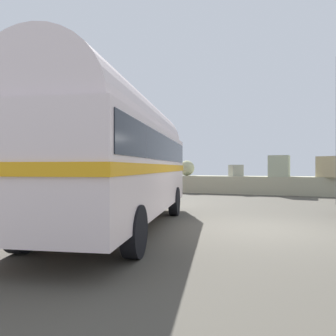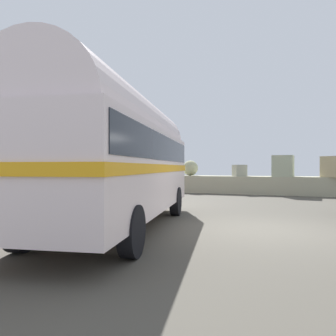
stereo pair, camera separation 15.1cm
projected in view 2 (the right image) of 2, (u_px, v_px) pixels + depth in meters
The scene contains 4 objects.
ground at pixel (267, 230), 8.40m from camera, with size 32.00×26.00×0.02m.
breakwater at pixel (280, 182), 19.40m from camera, with size 31.36×2.19×2.37m.
vintage_coach at pixel (120, 152), 8.57m from camera, with size 4.00×8.88×3.70m.
second_coach at pixel (24, 156), 11.60m from camera, with size 4.01×8.88×3.70m.
Camera 2 is at (0.60, -8.76, 1.65)m, focal length 34.56 mm.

